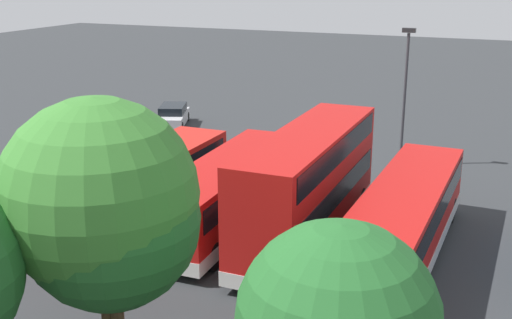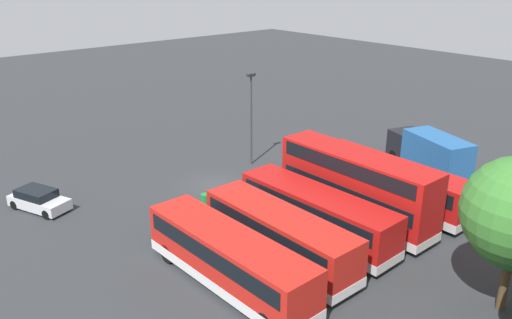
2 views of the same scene
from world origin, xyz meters
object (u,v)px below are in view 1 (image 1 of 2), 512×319
bus_single_deck_fourth (150,184)px  bus_single_deck_fifth (82,174)px  bus_single_deck_third (228,191)px  lamp_post_tall (405,86)px  bus_double_decker_second (308,184)px  waste_bin_yellow (246,160)px  car_hatchback_silver (173,116)px  bus_single_deck_near_end (406,217)px

bus_single_deck_fourth → bus_single_deck_fifth: 3.58m
bus_single_deck_third → lamp_post_tall: lamp_post_tall is taller
bus_double_decker_second → bus_single_deck_fifth: bus_double_decker_second is taller
waste_bin_yellow → car_hatchback_silver: bearing=-39.2°
bus_single_deck_near_end → waste_bin_yellow: 12.80m
bus_single_deck_third → lamp_post_tall: (-5.04, -11.95, 2.83)m
bus_single_deck_fifth → bus_single_deck_third: bearing=-175.5°
bus_single_deck_fourth → waste_bin_yellow: size_ratio=10.68×
bus_single_deck_fourth → waste_bin_yellow: bearing=-96.1°
car_hatchback_silver → bus_single_deck_third: bearing=127.3°
bus_single_deck_near_end → bus_single_deck_fifth: bearing=2.1°
bus_single_deck_third → bus_single_deck_fifth: 7.11m
lamp_post_tall → car_hatchback_silver: bearing=-10.0°
bus_single_deck_fifth → car_hatchback_silver: bearing=-74.7°
bus_single_deck_fourth → bus_single_deck_fifth: size_ratio=0.93×
car_hatchback_silver → bus_double_decker_second: bearing=135.0°
bus_single_deck_near_end → bus_single_deck_fifth: 14.56m
bus_double_decker_second → bus_single_deck_fourth: bearing=3.7°
bus_single_deck_fourth → waste_bin_yellow: bus_single_deck_fourth is taller
bus_double_decker_second → waste_bin_yellow: 10.15m
waste_bin_yellow → lamp_post_tall: bearing=-151.4°
bus_single_deck_fifth → waste_bin_yellow: 9.53m
bus_double_decker_second → waste_bin_yellow: size_ratio=11.57×
bus_single_deck_third → waste_bin_yellow: bearing=-71.3°
bus_single_deck_near_end → bus_single_deck_fourth: bearing=2.4°
lamp_post_tall → bus_single_deck_fourth: bearing=55.5°
bus_double_decker_second → car_hatchback_silver: bus_double_decker_second is taller
car_hatchback_silver → lamp_post_tall: 17.02m
bus_double_decker_second → bus_single_deck_third: (3.56, -0.03, -0.83)m
bus_double_decker_second → waste_bin_yellow: (6.18, -7.80, -1.97)m
bus_single_deck_near_end → bus_single_deck_fifth: size_ratio=1.06×
bus_single_deck_third → bus_single_deck_near_end: bearing=179.7°
lamp_post_tall → bus_single_deck_near_end: bearing=101.4°
bus_single_deck_fourth → car_hatchback_silver: (7.79, -15.33, -0.92)m
bus_double_decker_second → bus_single_deck_third: bearing=-0.5°
bus_single_deck_near_end → bus_single_deck_third: size_ratio=1.07×
lamp_post_tall → waste_bin_yellow: 9.59m
bus_single_deck_near_end → car_hatchback_silver: size_ratio=2.50×
car_hatchback_silver → lamp_post_tall: bearing=170.0°
bus_single_deck_third → waste_bin_yellow: size_ratio=11.34×
bus_single_deck_near_end → bus_single_deck_fifth: (14.55, 0.53, -0.00)m
bus_single_deck_third → bus_single_deck_fifth: size_ratio=0.99×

